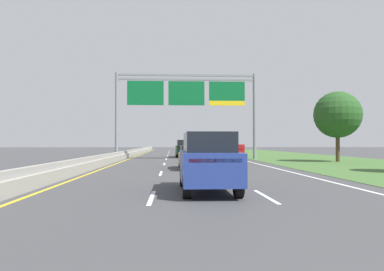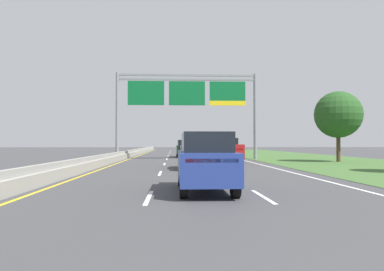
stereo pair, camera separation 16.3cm
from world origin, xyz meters
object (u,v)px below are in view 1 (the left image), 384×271
car_darkgreen_centre_lane_suv (184,148)px  roadside_tree_mid (337,115)px  pickup_truck_red (228,150)px  car_blue_centre_lane_suv (208,161)px  car_gold_centre_lane_sedan (192,157)px  overhead_sign_gantry (186,98)px  car_black_right_lane_sedan (201,149)px

car_darkgreen_centre_lane_suv → roadside_tree_mid: 18.45m
pickup_truck_red → car_blue_centre_lane_suv: size_ratio=1.16×
car_gold_centre_lane_sedan → overhead_sign_gantry: bearing=-0.6°
car_darkgreen_centre_lane_suv → roadside_tree_mid: roadside_tree_mid is taller
overhead_sign_gantry → car_blue_centre_lane_suv: 25.48m
overhead_sign_gantry → car_black_right_lane_sedan: size_ratio=3.42×
car_gold_centre_lane_sedan → car_black_right_lane_sedan: (3.38, 34.37, 0.00)m
car_gold_centre_lane_sedan → roadside_tree_mid: (13.87, 7.94, 3.53)m
pickup_truck_red → car_darkgreen_centre_lane_suv: bearing=18.5°
car_black_right_lane_sedan → roadside_tree_mid: roadside_tree_mid is taller
car_darkgreen_centre_lane_suv → car_gold_centre_lane_sedan: 19.70m
pickup_truck_red → car_darkgreen_centre_lane_suv: size_ratio=1.15×
roadside_tree_mid → car_black_right_lane_sedan: bearing=111.7°
car_blue_centre_lane_suv → roadside_tree_mid: size_ratio=0.72×
pickup_truck_red → car_gold_centre_lane_sedan: (-3.67, -7.72, -0.26)m
car_darkgreen_centre_lane_suv → car_black_right_lane_sedan: car_darkgreen_centre_lane_suv is taller
car_blue_centre_lane_suv → roadside_tree_mid: bearing=-36.3°
car_gold_centre_lane_sedan → car_black_right_lane_sedan: same height
pickup_truck_red → car_darkgreen_centre_lane_suv: pickup_truck_red is taller
car_darkgreen_centre_lane_suv → car_gold_centre_lane_sedan: (-0.03, -19.70, -0.28)m
car_darkgreen_centre_lane_suv → roadside_tree_mid: size_ratio=0.73×
pickup_truck_red → car_black_right_lane_sedan: 26.65m
car_blue_centre_lane_suv → roadside_tree_mid: (13.96, 19.17, 3.25)m
roadside_tree_mid → overhead_sign_gantry: bearing=157.4°
overhead_sign_gantry → roadside_tree_mid: size_ratio=2.31×
car_darkgreen_centre_lane_suv → car_gold_centre_lane_sedan: size_ratio=1.08×
overhead_sign_gantry → pickup_truck_red: bearing=-59.2°
car_darkgreen_centre_lane_suv → car_blue_centre_lane_suv: bearing=178.6°
car_gold_centre_lane_sedan → roadside_tree_mid: size_ratio=0.68×
overhead_sign_gantry → car_darkgreen_centre_lane_suv: size_ratio=3.18×
overhead_sign_gantry → car_blue_centre_lane_suv: overhead_sign_gantry is taller
car_blue_centre_lane_suv → car_black_right_lane_sedan: 45.73m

